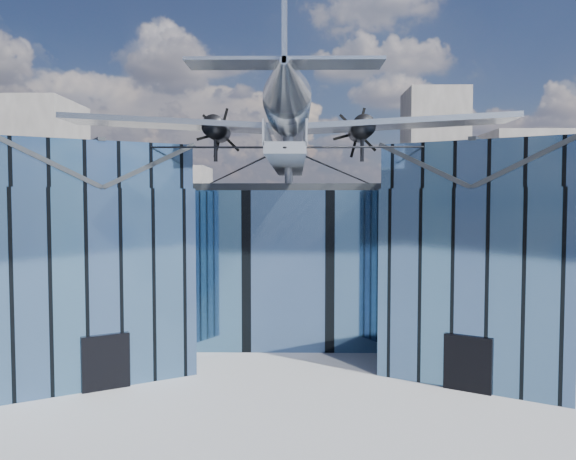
{
  "coord_description": "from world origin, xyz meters",
  "views": [
    {
      "loc": [
        0.48,
        -30.38,
        8.9
      ],
      "look_at": [
        0.0,
        2.0,
        7.2
      ],
      "focal_mm": 35.0,
      "sensor_mm": 36.0,
      "label": 1
    }
  ],
  "objects": [
    {
      "name": "museum",
      "position": [
        0.0,
        5.82,
        5.54
      ],
      "size": [
        32.88,
        24.5,
        17.6
      ],
      "color": "#476A91",
      "rests_on": "ground"
    },
    {
      "name": "ground_plane",
      "position": [
        0.0,
        0.0,
        0.0
      ],
      "size": [
        120.0,
        120.0,
        0.0
      ],
      "primitive_type": "plane",
      "color": "gray"
    },
    {
      "name": "bg_towers",
      "position": [
        1.45,
        50.49,
        10.01
      ],
      "size": [
        77.0,
        24.5,
        26.0
      ],
      "color": "gray",
      "rests_on": "ground"
    }
  ]
}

